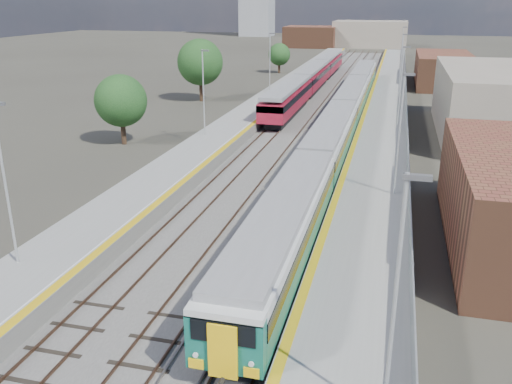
% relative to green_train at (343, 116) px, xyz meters
% --- Properties ---
extents(ground, '(320.00, 320.00, 0.00)m').
position_rel_green_train_xyz_m(ground, '(-1.50, 9.58, -2.10)').
color(ground, '#47443A').
rests_on(ground, ground).
extents(ballast_bed, '(10.50, 155.00, 0.06)m').
position_rel_green_train_xyz_m(ballast_bed, '(-3.75, 12.08, -2.07)').
color(ballast_bed, '#565451').
rests_on(ballast_bed, ground).
extents(tracks, '(8.96, 160.00, 0.17)m').
position_rel_green_train_xyz_m(tracks, '(-3.15, 13.76, -1.99)').
color(tracks, '#4C3323').
rests_on(tracks, ground).
extents(platform_right, '(4.70, 155.00, 8.52)m').
position_rel_green_train_xyz_m(platform_right, '(3.78, 12.07, -1.56)').
color(platform_right, slate).
rests_on(platform_right, ground).
extents(platform_left, '(4.30, 155.00, 8.52)m').
position_rel_green_train_xyz_m(platform_left, '(-10.55, 12.07, -1.58)').
color(platform_left, slate).
rests_on(platform_left, ground).
extents(buildings, '(72.00, 185.50, 40.00)m').
position_rel_green_train_xyz_m(buildings, '(-19.62, 98.18, 8.61)').
color(buildings, brown).
rests_on(buildings, ground).
extents(green_train, '(2.70, 75.39, 2.98)m').
position_rel_green_train_xyz_m(green_train, '(0.00, 0.00, 0.00)').
color(green_train, black).
rests_on(green_train, ground).
extents(red_train, '(2.74, 55.69, 3.46)m').
position_rel_green_train_xyz_m(red_train, '(-7.00, 27.03, -0.05)').
color(red_train, black).
rests_on(red_train, ground).
extents(tree_a, '(4.68, 4.68, 6.34)m').
position_rel_green_train_xyz_m(tree_a, '(-19.11, -7.71, 1.89)').
color(tree_a, '#382619').
rests_on(tree_a, ground).
extents(tree_b, '(5.85, 5.85, 7.92)m').
position_rel_green_train_xyz_m(tree_b, '(-19.88, 15.26, 2.89)').
color(tree_b, '#382619').
rests_on(tree_b, ground).
extents(tree_c, '(3.89, 3.89, 5.27)m').
position_rel_green_train_xyz_m(tree_c, '(-16.00, 45.85, 1.22)').
color(tree_c, '#382619').
rests_on(tree_c, ground).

